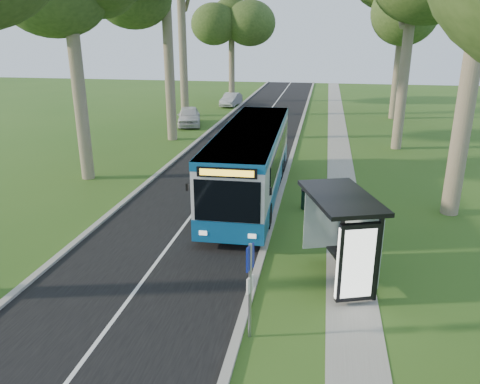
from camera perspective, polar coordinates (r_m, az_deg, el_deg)
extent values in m
plane|color=#2E561B|center=(16.32, 2.48, -8.50)|extent=(120.00, 120.00, 0.00)
cube|color=black|center=(26.05, -2.14, 2.21)|extent=(7.00, 100.00, 0.02)
cube|color=#9E9B93|center=(25.54, 5.56, 1.91)|extent=(0.25, 100.00, 0.12)
cube|color=#9E9B93|center=(26.98, -9.43, 2.66)|extent=(0.25, 100.00, 0.12)
cube|color=white|center=(26.05, -2.14, 2.24)|extent=(0.12, 100.00, 0.00)
cube|color=gray|center=(25.51, 12.28, 1.41)|extent=(1.50, 100.00, 0.02)
cube|color=silver|center=(22.06, 1.38, 4.06)|extent=(2.87, 12.52, 2.96)
cube|color=#0F528A|center=(22.36, 1.36, 1.42)|extent=(2.90, 12.55, 0.83)
cube|color=#0F528A|center=(21.76, 1.41, 7.40)|extent=(2.90, 12.55, 0.33)
cube|color=black|center=(16.15, -2.06, -1.13)|extent=(2.34, 0.10, 1.51)
cube|color=yellow|center=(15.79, -2.13, 2.36)|extent=(1.87, 0.06, 0.23)
cube|color=black|center=(16.77, -1.95, -5.72)|extent=(2.49, 0.17, 0.31)
cylinder|color=black|center=(19.11, -3.94, -2.50)|extent=(0.31, 1.09, 1.08)
cylinder|color=black|center=(18.70, 3.09, -2.97)|extent=(0.31, 1.09, 1.08)
cylinder|color=black|center=(26.05, 0.03, 3.44)|extent=(0.31, 1.09, 1.08)
cylinder|color=black|center=(25.75, 5.21, 3.17)|extent=(0.31, 1.09, 1.08)
cylinder|color=gray|center=(12.02, 1.22, -12.07)|extent=(0.09, 0.09, 2.66)
cube|color=navy|center=(11.55, 1.26, -8.00)|extent=(0.15, 0.37, 0.66)
cylinder|color=yellow|center=(11.48, 1.09, -7.28)|extent=(0.09, 0.23, 0.23)
cube|color=white|center=(11.91, 1.23, -11.20)|extent=(0.14, 0.32, 0.43)
cube|color=black|center=(13.77, 14.80, -8.30)|extent=(0.14, 0.14, 2.72)
cube|color=black|center=(16.30, 14.15, -3.86)|extent=(0.14, 0.14, 2.72)
cube|color=black|center=(14.45, 12.24, -0.62)|extent=(2.79, 3.72, 0.13)
cube|color=silver|center=(14.99, 14.81, -5.53)|extent=(0.95, 2.63, 2.18)
cube|color=black|center=(13.61, 11.98, -8.41)|extent=(1.14, 0.54, 2.39)
cube|color=white|center=(13.53, 11.99, -8.58)|extent=(0.88, 0.32, 2.12)
cube|color=black|center=(15.67, 12.83, -8.22)|extent=(1.04, 1.99, 0.07)
cylinder|color=black|center=(21.04, 8.11, -0.93)|extent=(0.47, 0.47, 0.85)
cylinder|color=black|center=(20.89, 8.16, 0.21)|extent=(0.51, 0.51, 0.05)
imported|color=silver|center=(40.04, -6.24, 9.19)|extent=(2.96, 4.89, 1.56)
imported|color=#AEB1B6|center=(50.52, -1.09, 11.20)|extent=(1.79, 4.18, 1.34)
cylinder|color=#7A6B56|center=(25.65, -19.20, 13.09)|extent=(0.67, 0.67, 10.68)
cylinder|color=#7A6B56|center=(34.18, -8.68, 15.86)|extent=(0.69, 0.69, 11.55)
cylinder|color=#7A6B56|center=(44.28, -7.01, 17.36)|extent=(0.72, 0.72, 12.73)
cylinder|color=#7A6B56|center=(53.43, -1.03, 16.41)|extent=(0.65, 0.65, 10.23)
ellipsoid|color=#2E491C|center=(53.46, -1.07, 22.22)|extent=(5.20, 5.20, 7.02)
cylinder|color=#7A6B56|center=(21.14, 26.52, 14.35)|extent=(0.73, 0.73, 13.04)
cylinder|color=#7A6B56|center=(32.79, 19.45, 14.25)|extent=(0.67, 0.67, 10.80)
cylinder|color=#7A6B56|center=(44.84, 18.71, 14.94)|extent=(0.65, 0.65, 10.20)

